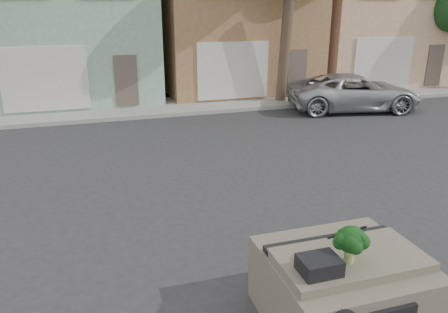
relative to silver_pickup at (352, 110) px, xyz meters
name	(u,v)px	position (x,y,z in m)	size (l,w,h in m)	color
ground_plane	(258,222)	(-7.31, -7.95, 0.00)	(120.00, 120.00, 0.00)	#303033
sidewalk	(166,107)	(-7.31, 2.55, 0.07)	(40.00, 3.00, 0.15)	gray
townhouse_mint	(69,12)	(-10.81, 6.55, 3.77)	(7.20, 8.20, 7.55)	#8CB79A
townhouse_tan	(228,11)	(-3.31, 6.55, 3.77)	(7.20, 8.20, 7.55)	#9B6F47
townhouse_beige	(358,11)	(4.19, 6.55, 3.77)	(7.20, 8.20, 7.55)	tan
silver_pickup	(352,110)	(0.00, 0.00, 0.00)	(2.44, 5.29, 1.47)	#AAADB0
tree_near	(287,1)	(-2.31, 1.85, 4.25)	(4.40, 4.00, 8.50)	#163B17
car_dashboard	(341,286)	(-7.31, -10.95, 0.56)	(2.00, 1.80, 1.12)	#665D4D
instrument_hump	(319,265)	(-7.89, -11.30, 1.22)	(0.48, 0.38, 0.20)	black
wiper_arm	(348,232)	(-7.03, -10.57, 1.13)	(0.70, 0.03, 0.02)	black
broccoli	(350,244)	(-7.43, -11.21, 1.37)	(0.41, 0.41, 0.50)	black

